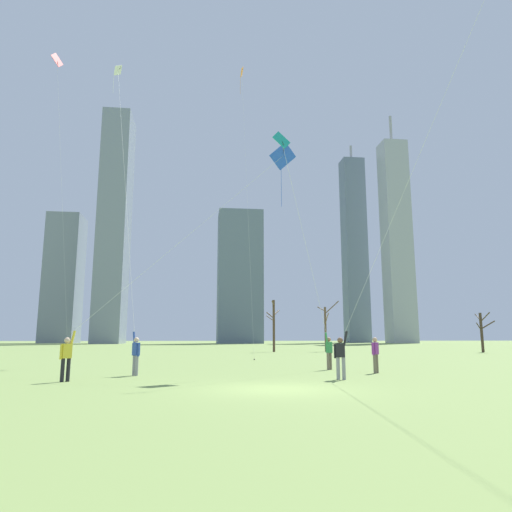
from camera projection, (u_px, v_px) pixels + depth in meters
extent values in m
plane|color=#7A934C|center=(278.00, 389.00, 14.73)|extent=(400.00, 400.00, 0.00)
cylinder|color=black|center=(62.00, 370.00, 17.13)|extent=(0.14, 0.14, 0.85)
cylinder|color=black|center=(68.00, 370.00, 17.29)|extent=(0.14, 0.14, 0.85)
cube|color=yellow|center=(67.00, 351.00, 17.33)|extent=(0.39, 0.37, 0.54)
sphere|color=beige|center=(67.00, 340.00, 17.40)|extent=(0.22, 0.22, 0.22)
cylinder|color=yellow|center=(61.00, 352.00, 17.17)|extent=(0.09, 0.09, 0.55)
cylinder|color=yellow|center=(73.00, 338.00, 17.57)|extent=(0.21, 0.20, 0.56)
cube|color=blue|center=(283.00, 156.00, 24.36)|extent=(1.50, 0.38, 1.51)
cylinder|color=black|center=(283.00, 156.00, 24.36)|extent=(0.13, 0.26, 0.98)
cylinder|color=blue|center=(281.00, 187.00, 24.20)|extent=(0.02, 0.02, 2.12)
cylinder|color=silver|center=(195.00, 230.00, 20.98)|extent=(8.92, 4.24, 9.17)
cylinder|color=gray|center=(338.00, 368.00, 18.09)|extent=(0.14, 0.14, 0.85)
cylinder|color=gray|center=(344.00, 369.00, 18.02)|extent=(0.14, 0.14, 0.85)
cube|color=black|center=(340.00, 350.00, 18.17)|extent=(0.39, 0.32, 0.54)
sphere|color=brown|center=(340.00, 340.00, 18.24)|extent=(0.22, 0.22, 0.22)
cylinder|color=black|center=(335.00, 351.00, 18.23)|extent=(0.09, 0.09, 0.55)
cylinder|color=black|center=(345.00, 338.00, 18.20)|extent=(0.22, 0.16, 0.56)
cylinder|color=silver|center=(454.00, 72.00, 17.74)|extent=(7.58, 5.39, 19.56)
cylinder|color=gray|center=(137.00, 366.00, 19.86)|extent=(0.14, 0.14, 0.85)
cylinder|color=gray|center=(134.00, 365.00, 20.01)|extent=(0.14, 0.14, 0.85)
cube|color=#2D4CA5|center=(136.00, 349.00, 20.06)|extent=(0.36, 0.39, 0.54)
sphere|color=beige|center=(136.00, 340.00, 20.12)|extent=(0.22, 0.22, 0.22)
cylinder|color=#2D4CA5|center=(138.00, 350.00, 19.90)|extent=(0.09, 0.09, 0.55)
cylinder|color=#2D4CA5|center=(134.00, 338.00, 20.29)|extent=(0.19, 0.22, 0.56)
cube|color=white|center=(118.00, 70.00, 30.89)|extent=(0.48, 1.00, 0.89)
cylinder|color=black|center=(118.00, 70.00, 30.89)|extent=(0.40, 0.16, 0.53)
cylinder|color=white|center=(113.00, 83.00, 30.60)|extent=(0.02, 0.02, 1.38)
cylinder|color=silver|center=(125.00, 174.00, 25.61)|extent=(2.95, 8.09, 17.32)
cylinder|color=#726656|center=(330.00, 361.00, 23.65)|extent=(0.14, 0.14, 0.85)
cylinder|color=#726656|center=(328.00, 361.00, 23.49)|extent=(0.14, 0.14, 0.85)
cube|color=#338C4C|center=(329.00, 347.00, 23.69)|extent=(0.39, 0.38, 0.54)
sphere|color=#9E7051|center=(329.00, 339.00, 23.76)|extent=(0.22, 0.22, 0.22)
cylinder|color=#338C4C|center=(331.00, 348.00, 23.84)|extent=(0.09, 0.09, 0.55)
cylinder|color=#338C4C|center=(326.00, 338.00, 23.62)|extent=(0.21, 0.20, 0.56)
cube|color=teal|center=(281.00, 140.00, 22.58)|extent=(0.97, 0.43, 1.00)
cylinder|color=black|center=(281.00, 140.00, 22.58)|extent=(0.22, 0.24, 0.63)
cylinder|color=silver|center=(304.00, 239.00, 23.12)|extent=(2.67, 2.44, 9.25)
cylinder|color=#726656|center=(377.00, 364.00, 21.37)|extent=(0.14, 0.14, 0.85)
cylinder|color=#726656|center=(375.00, 364.00, 21.20)|extent=(0.14, 0.14, 0.85)
cube|color=purple|center=(375.00, 348.00, 21.41)|extent=(0.38, 0.38, 0.54)
sphere|color=tan|center=(375.00, 340.00, 21.48)|extent=(0.22, 0.22, 0.22)
cylinder|color=purple|center=(377.00, 349.00, 21.56)|extent=(0.09, 0.09, 0.55)
cylinder|color=purple|center=(373.00, 349.00, 21.24)|extent=(0.09, 0.09, 0.55)
cube|color=orange|center=(242.00, 72.00, 43.68)|extent=(0.30, 1.29, 1.27)
cylinder|color=black|center=(242.00, 72.00, 43.68)|extent=(0.26, 0.04, 0.83)
cylinder|color=orange|center=(240.00, 85.00, 43.41)|extent=(0.02, 0.02, 1.80)
cylinder|color=silver|center=(247.00, 197.00, 38.65)|extent=(0.54, 5.73, 26.24)
cylinder|color=#3F3833|center=(254.00, 359.00, 33.61)|extent=(0.10, 0.10, 0.08)
cube|color=red|center=(57.00, 60.00, 37.24)|extent=(0.68, 1.10, 1.24)
cylinder|color=black|center=(57.00, 60.00, 37.24)|extent=(0.26, 0.10, 0.80)
cylinder|color=silver|center=(62.00, 209.00, 37.29)|extent=(1.33, 4.11, 23.54)
cylinder|color=#3F3833|center=(68.00, 357.00, 37.33)|extent=(0.10, 0.10, 0.08)
cylinder|color=brown|center=(325.00, 329.00, 53.74)|extent=(0.25, 0.25, 5.11)
cylinder|color=brown|center=(327.00, 319.00, 53.08)|extent=(0.18, 1.80, 1.23)
cylinder|color=brown|center=(321.00, 309.00, 54.44)|extent=(0.84, 0.80, 0.60)
cylinder|color=brown|center=(327.00, 316.00, 54.57)|extent=(0.84, 1.16, 0.78)
cylinder|color=brown|center=(332.00, 307.00, 54.14)|extent=(1.69, 0.37, 1.54)
cylinder|color=#4C3828|center=(274.00, 326.00, 52.36)|extent=(0.27, 0.27, 5.81)
cylinder|color=#4C3828|center=(273.00, 303.00, 52.25)|extent=(0.47, 1.17, 0.49)
cylinder|color=#4C3828|center=(270.00, 318.00, 52.95)|extent=(0.80, 1.06, 0.70)
cylinder|color=#4C3828|center=(270.00, 315.00, 52.76)|extent=(0.88, 0.64, 0.77)
cylinder|color=#4C3828|center=(276.00, 313.00, 53.24)|extent=(0.92, 1.28, 0.77)
cylinder|color=#423326|center=(482.00, 332.00, 51.00)|extent=(0.29, 0.29, 4.29)
cylinder|color=#423326|center=(485.00, 317.00, 50.56)|extent=(0.27, 1.58, 1.03)
cylinder|color=#423326|center=(478.00, 317.00, 51.90)|extent=(0.25, 1.28, 0.83)
cylinder|color=#423326|center=(479.00, 327.00, 50.83)|extent=(0.92, 0.60, 0.91)
cylinder|color=#423326|center=(488.00, 325.00, 51.10)|extent=(1.57, 0.42, 0.98)
cube|color=gray|center=(64.00, 278.00, 131.18)|extent=(8.98, 10.31, 36.17)
cube|color=#9EA3AD|center=(397.00, 240.00, 133.53)|extent=(7.16, 6.50, 58.72)
cylinder|color=#99999E|center=(391.00, 130.00, 139.36)|extent=(0.80, 0.80, 8.73)
cube|color=gray|center=(114.00, 226.00, 124.71)|extent=(7.28, 11.66, 62.40)
cube|color=slate|center=(355.00, 248.00, 147.90)|extent=(6.92, 6.07, 59.11)
cylinder|color=#99999E|center=(351.00, 153.00, 153.45)|extent=(0.80, 0.80, 5.14)
cube|color=slate|center=(240.00, 277.00, 126.59)|extent=(11.94, 10.43, 35.72)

